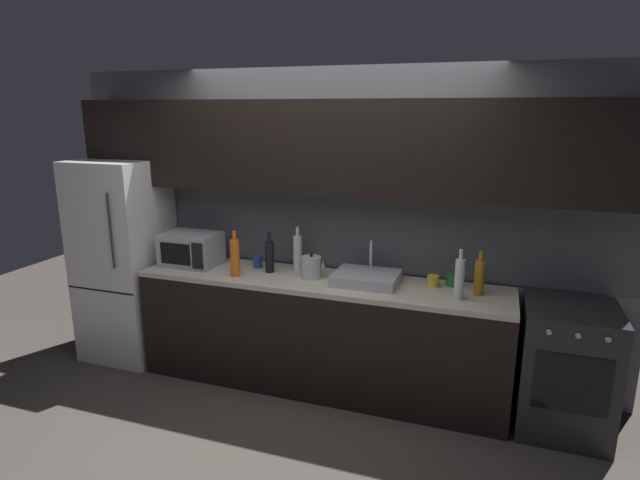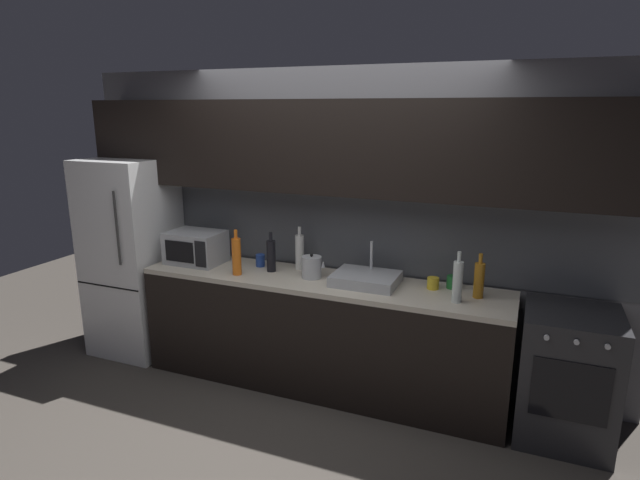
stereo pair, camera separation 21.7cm
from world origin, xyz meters
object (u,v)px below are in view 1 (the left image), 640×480
(microwave, at_px, (191,249))
(mug_blue, at_px, (258,261))
(refrigerator, at_px, (125,260))
(mug_yellow, at_px, (433,281))
(oven_range, at_px, (566,369))
(kettle, at_px, (311,267))
(wine_bottle_clear, at_px, (459,279))
(wine_bottle_orange, at_px, (235,257))
(wine_bottle_white, at_px, (298,252))
(wine_bottle_dark, at_px, (269,256))
(wine_bottle_amber, at_px, (479,277))
(mug_green, at_px, (452,280))

(microwave, distance_m, mug_blue, 0.58)
(refrigerator, distance_m, mug_yellow, 2.68)
(oven_range, height_order, mug_yellow, mug_yellow)
(kettle, xyz_separation_m, wine_bottle_clear, (1.12, -0.11, 0.06))
(oven_range, height_order, wine_bottle_orange, wine_bottle_orange)
(wine_bottle_orange, bearing_deg, wine_bottle_white, 39.50)
(refrigerator, height_order, kettle, refrigerator)
(kettle, bearing_deg, refrigerator, -179.54)
(kettle, relative_size, mug_blue, 1.89)
(oven_range, bearing_deg, wine_bottle_dark, 178.88)
(refrigerator, xyz_separation_m, wine_bottle_white, (1.58, 0.19, 0.17))
(wine_bottle_amber, bearing_deg, wine_bottle_dark, -179.67)
(wine_bottle_amber, bearing_deg, microwave, -179.18)
(oven_range, height_order, mug_green, mug_green)
(wine_bottle_dark, relative_size, mug_green, 3.41)
(refrigerator, distance_m, wine_bottle_clear, 2.89)
(oven_range, relative_size, kettle, 4.64)
(wine_bottle_orange, height_order, mug_green, wine_bottle_orange)
(wine_bottle_dark, distance_m, mug_yellow, 1.30)
(wine_bottle_amber, relative_size, wine_bottle_white, 0.90)
(oven_range, relative_size, microwave, 1.96)
(refrigerator, relative_size, wine_bottle_orange, 4.83)
(wine_bottle_clear, relative_size, wine_bottle_amber, 1.12)
(wine_bottle_dark, bearing_deg, wine_bottle_amber, 0.33)
(refrigerator, bearing_deg, kettle, 0.46)
(refrigerator, relative_size, mug_green, 18.55)
(kettle, relative_size, mug_yellow, 2.26)
(wine_bottle_clear, bearing_deg, kettle, 174.34)
(kettle, height_order, wine_bottle_orange, wine_bottle_orange)
(wine_bottle_orange, bearing_deg, mug_blue, 76.47)
(wine_bottle_amber, bearing_deg, mug_yellow, 169.36)
(kettle, bearing_deg, wine_bottle_white, 136.24)
(microwave, xyz_separation_m, wine_bottle_orange, (0.50, -0.16, 0.02))
(mug_green, bearing_deg, wine_bottle_orange, -168.96)
(wine_bottle_clear, height_order, wine_bottle_dark, wine_bottle_clear)
(microwave, bearing_deg, mug_yellow, 2.70)
(oven_range, relative_size, mug_green, 9.48)
(wine_bottle_white, relative_size, mug_green, 3.73)
(wine_bottle_white, bearing_deg, microwave, -169.23)
(refrigerator, distance_m, microwave, 0.70)
(refrigerator, bearing_deg, wine_bottle_dark, 1.74)
(mug_yellow, xyz_separation_m, mug_blue, (-1.44, 0.01, 0.01))
(kettle, bearing_deg, microwave, 179.78)
(wine_bottle_dark, distance_m, mug_green, 1.43)
(kettle, xyz_separation_m, mug_green, (1.05, 0.17, -0.04))
(mug_green, bearing_deg, wine_bottle_dark, -174.49)
(wine_bottle_clear, relative_size, wine_bottle_dark, 1.10)
(wine_bottle_amber, height_order, mug_yellow, wine_bottle_amber)
(refrigerator, distance_m, wine_bottle_dark, 1.40)
(wine_bottle_amber, relative_size, mug_blue, 3.10)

